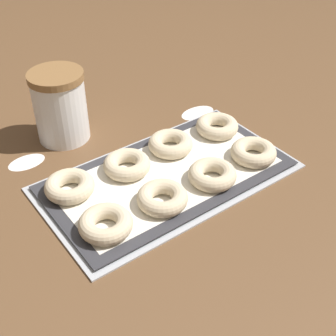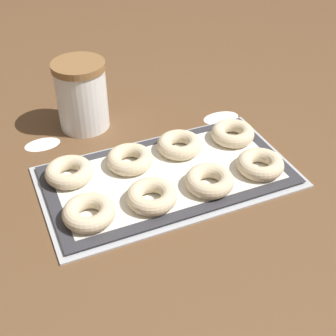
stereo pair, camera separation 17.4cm
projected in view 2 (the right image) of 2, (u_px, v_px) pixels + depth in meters
name	position (u px, v px, depth m)	size (l,w,h in m)	color
ground_plane	(163.00, 179.00, 0.98)	(2.80, 2.80, 0.00)	brown
baking_tray	(168.00, 177.00, 0.98)	(0.53, 0.29, 0.01)	#B2B5BA
baking_mat	(168.00, 175.00, 0.98)	(0.50, 0.27, 0.00)	#333338
bagel_front_far_left	(89.00, 213.00, 0.86)	(0.10, 0.10, 0.03)	beige
bagel_front_mid_left	(152.00, 196.00, 0.90)	(0.10, 0.10, 0.03)	beige
bagel_front_mid_right	(209.00, 181.00, 0.94)	(0.10, 0.10, 0.03)	beige
bagel_front_far_right	(260.00, 164.00, 0.98)	(0.10, 0.10, 0.03)	beige
bagel_back_far_left	(69.00, 172.00, 0.96)	(0.10, 0.10, 0.03)	beige
bagel_back_mid_left	(130.00, 159.00, 0.99)	(0.10, 0.10, 0.03)	beige
bagel_back_mid_right	(179.00, 145.00, 1.04)	(0.10, 0.10, 0.03)	beige
bagel_back_far_right	(233.00, 133.00, 1.07)	(0.10, 0.10, 0.03)	beige
flour_canister	(82.00, 95.00, 1.10)	(0.12, 0.12, 0.17)	white
flour_patch_near	(42.00, 144.00, 1.08)	(0.08, 0.05, 0.00)	white
flour_patch_far	(221.00, 117.00, 1.18)	(0.09, 0.06, 0.00)	white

